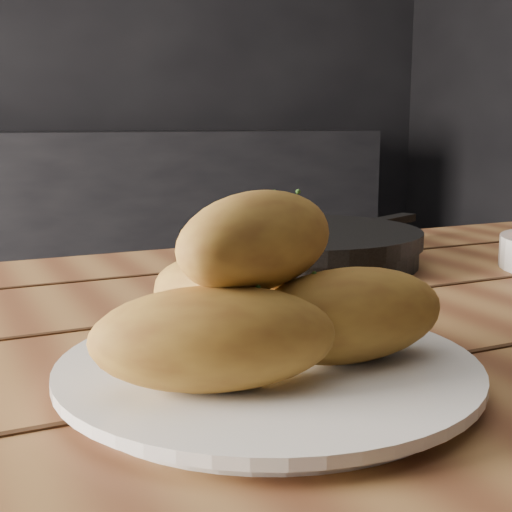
{
  "coord_description": "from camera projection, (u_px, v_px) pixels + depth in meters",
  "views": [
    {
      "loc": [
        -0.29,
        -0.99,
        0.93
      ],
      "look_at": [
        -0.07,
        -0.54,
        0.84
      ],
      "focal_mm": 50.0,
      "sensor_mm": 36.0,
      "label": 1
    }
  ],
  "objects": [
    {
      "name": "counter",
      "position": [
        10.0,
        257.0,
        2.6
      ],
      "size": [
        2.8,
        0.6,
        0.9
      ],
      "primitive_type": "cube",
      "color": "black",
      "rests_on": "ground"
    },
    {
      "name": "skillet",
      "position": [
        301.0,
        245.0,
        0.95
      ],
      "size": [
        0.43,
        0.32,
        0.05
      ],
      "color": "black",
      "rests_on": "table"
    },
    {
      "name": "plate",
      "position": [
        268.0,
        372.0,
        0.51
      ],
      "size": [
        0.3,
        0.3,
        0.02
      ],
      "color": "white",
      "rests_on": "table"
    },
    {
      "name": "table",
      "position": [
        357.0,
        422.0,
        0.67
      ],
      "size": [
        1.57,
        0.93,
        0.75
      ],
      "color": "brown",
      "rests_on": "ground"
    },
    {
      "name": "bread_rolls",
      "position": [
        263.0,
        298.0,
        0.49
      ],
      "size": [
        0.27,
        0.23,
        0.12
      ],
      "color": "#A8802E",
      "rests_on": "plate"
    }
  ]
}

